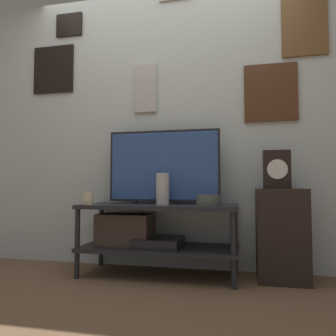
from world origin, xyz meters
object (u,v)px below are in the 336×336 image
Objects in this scene: decorative_bust at (207,195)px; mantel_clock at (277,170)px; vase_wide_bowl at (208,200)px; candle_jar at (88,199)px; vase_tall_ceramic at (163,189)px; television at (164,166)px.

decorative_bust is 0.60m from mantel_clock.
candle_jar reaches higher than vase_wide_bowl.
vase_wide_bowl is 0.58m from mantel_clock.
vase_tall_ceramic is 1.71× the size of decorative_bust.
vase_tall_ceramic is at bearing 171.96° from vase_wide_bowl.
decorative_bust is (0.35, 0.10, -0.24)m from television.
vase_wide_bowl is (0.37, -0.05, -0.08)m from vase_tall_ceramic.
vase_tall_ceramic is 0.40m from decorative_bust.
mantel_clock is (0.51, 0.14, 0.23)m from vase_wide_bowl.
candle_jar is (-0.55, -0.26, -0.27)m from television.
mantel_clock reaches higher than candle_jar.
mantel_clock is (0.87, 0.09, 0.15)m from vase_tall_ceramic.
vase_tall_ceramic is 0.59m from candle_jar.
television is 0.23m from vase_tall_ceramic.
decorative_bust reaches higher than candle_jar.
mantel_clock is (1.45, 0.22, 0.23)m from candle_jar.
vase_wide_bowl is 0.94m from candle_jar.
vase_tall_ceramic reaches higher than vase_wide_bowl.
vase_tall_ceramic is at bearing -79.89° from television.
vase_tall_ceramic is 0.38m from vase_wide_bowl.
vase_wide_bowl is 0.63× the size of mantel_clock.
vase_wide_bowl is at bearing -8.04° from vase_tall_ceramic.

